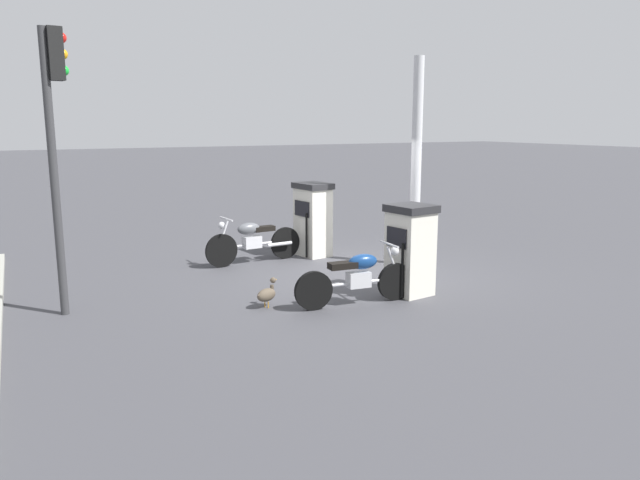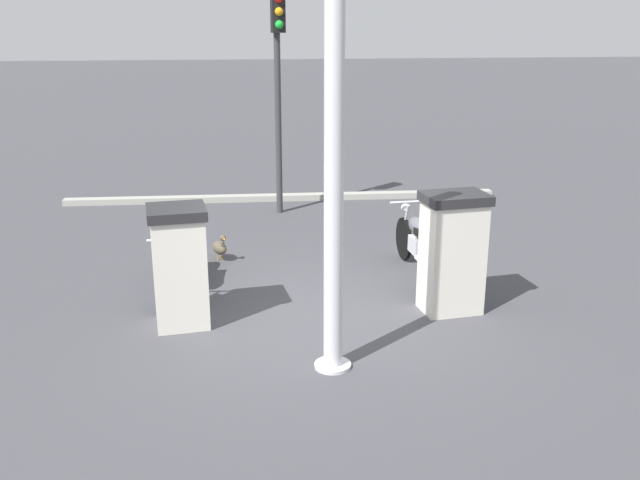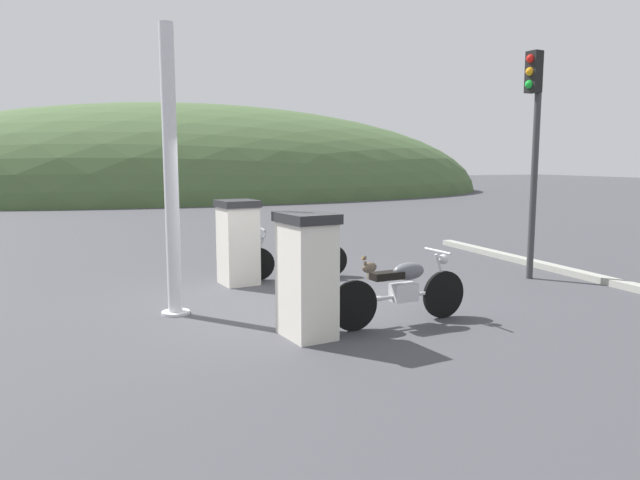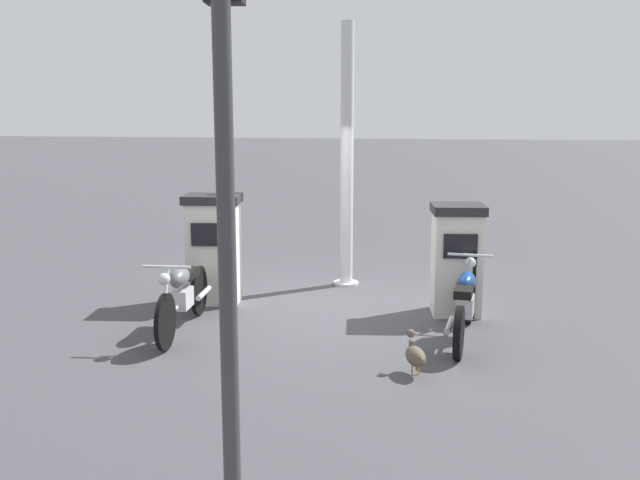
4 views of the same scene
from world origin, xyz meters
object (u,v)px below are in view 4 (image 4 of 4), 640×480
at_px(roadside_traffic_light, 225,102).
at_px(motorcycle_near_pump, 183,294).
at_px(fuel_pump_near, 214,248).
at_px(wandering_duck, 415,355).
at_px(motorcycle_far_pump, 465,303).
at_px(fuel_pump_far, 456,259).
at_px(canopy_support_pole, 347,162).

bearing_deg(roadside_traffic_light, motorcycle_near_pump, -154.36).
relative_size(fuel_pump_near, motorcycle_near_pump, 0.74).
height_order(fuel_pump_near, wandering_duck, fuel_pump_near).
bearing_deg(motorcycle_far_pump, fuel_pump_far, -175.11).
relative_size(fuel_pump_far, wandering_duck, 3.33).
xyz_separation_m(fuel_pump_far, wandering_duck, (2.37, -0.44, -0.54)).
distance_m(fuel_pump_near, motorcycle_near_pump, 1.43).
bearing_deg(fuel_pump_far, roadside_traffic_light, -17.35).
xyz_separation_m(fuel_pump_far, roadside_traffic_light, (5.06, -1.58, 2.01)).
xyz_separation_m(motorcycle_far_pump, roadside_traffic_light, (3.99, -1.67, 2.33)).
xyz_separation_m(fuel_pump_far, motorcycle_far_pump, (1.07, 0.09, -0.32)).
bearing_deg(wandering_duck, fuel_pump_far, 169.47).
height_order(motorcycle_far_pump, roadside_traffic_light, roadside_traffic_light).
bearing_deg(canopy_support_pole, wandering_duck, 18.35).
xyz_separation_m(fuel_pump_near, roadside_traffic_light, (5.06, 1.82, 1.98)).
relative_size(motorcycle_far_pump, wandering_duck, 4.46).
relative_size(motorcycle_near_pump, canopy_support_pole, 0.52).
xyz_separation_m(fuel_pump_near, motorcycle_near_pump, (1.40, 0.05, -0.30)).
xyz_separation_m(motorcycle_far_pump, wandering_duck, (1.30, -0.53, -0.23)).
relative_size(motorcycle_near_pump, roadside_traffic_light, 0.51).
relative_size(fuel_pump_far, motorcycle_far_pump, 0.75).
bearing_deg(motorcycle_far_pump, fuel_pump_near, -107.08).
relative_size(fuel_pump_far, canopy_support_pole, 0.37).
height_order(motorcycle_near_pump, wandering_duck, motorcycle_near_pump).
relative_size(roadside_traffic_light, canopy_support_pole, 1.01).
bearing_deg(canopy_support_pole, roadside_traffic_light, 0.85).
height_order(fuel_pump_near, motorcycle_near_pump, fuel_pump_near).
distance_m(motorcycle_far_pump, wandering_duck, 1.42).
relative_size(motorcycle_far_pump, canopy_support_pole, 0.50).
bearing_deg(fuel_pump_far, motorcycle_far_pump, 4.89).
height_order(fuel_pump_near, fuel_pump_far, fuel_pump_near).
bearing_deg(roadside_traffic_light, motorcycle_far_pump, 157.25).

